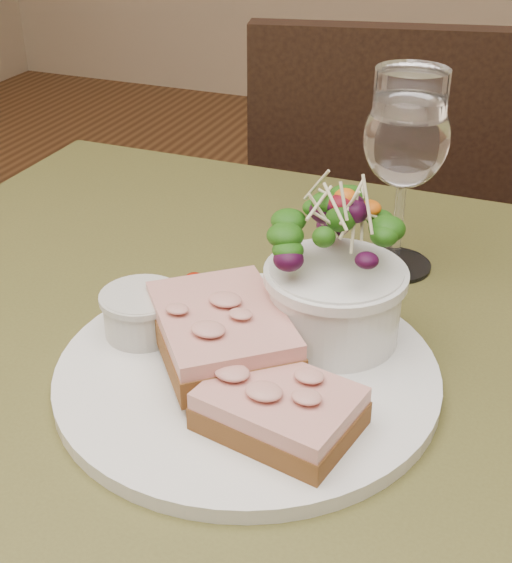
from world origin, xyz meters
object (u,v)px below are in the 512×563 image
at_px(sandwich_back, 221,331).
at_px(salad_bowl, 336,271).
at_px(ramekin, 142,311).
at_px(wine_glass, 406,144).
at_px(chair_far, 379,348).
at_px(dinner_plate, 247,373).
at_px(cafe_table, 234,466).
at_px(sandwich_front, 280,409).

xyz_separation_m(sandwich_back, salad_bowl, (0.07, 0.06, 0.03)).
bearing_deg(ramekin, wine_glass, 52.42).
height_order(chair_far, wine_glass, wine_glass).
relative_size(chair_far, sandwich_back, 5.85).
distance_m(sandwich_back, ramekin, 0.07).
bearing_deg(dinner_plate, sandwich_back, 170.57).
distance_m(cafe_table, sandwich_back, 0.14).
bearing_deg(dinner_plate, chair_far, 93.55).
bearing_deg(salad_bowl, cafe_table, -139.19).
bearing_deg(sandwich_front, chair_far, 108.06).
distance_m(cafe_table, wine_glass, 0.32).
distance_m(sandwich_front, ramekin, 0.16).
relative_size(cafe_table, ramekin, 13.24).
relative_size(chair_far, sandwich_front, 7.95).
distance_m(dinner_plate, ramekin, 0.10).
distance_m(ramekin, salad_bowl, 0.16).
distance_m(chair_far, salad_bowl, 0.86).
bearing_deg(wine_glass, salad_bowl, -95.59).
relative_size(ramekin, salad_bowl, 0.48).
bearing_deg(cafe_table, dinner_plate, -27.73).
distance_m(cafe_table, dinner_plate, 0.11).
xyz_separation_m(cafe_table, dinner_plate, (0.02, -0.01, 0.11)).
bearing_deg(sandwich_front, sandwich_back, 151.07).
height_order(chair_far, sandwich_back, chair_far).
height_order(chair_far, dinner_plate, chair_far).
height_order(cafe_table, dinner_plate, dinner_plate).
bearing_deg(cafe_table, sandwich_front, -45.24).
distance_m(chair_far, ramekin, 0.87).
xyz_separation_m(cafe_table, wine_glass, (0.08, 0.21, 0.22)).
xyz_separation_m(cafe_table, sandwich_back, (-0.01, -0.00, 0.14)).
xyz_separation_m(sandwich_front, sandwich_back, (-0.07, 0.06, 0.01)).
relative_size(sandwich_front, ramekin, 1.87).
bearing_deg(cafe_table, chair_far, 92.29).
bearing_deg(dinner_plate, ramekin, 172.60).
bearing_deg(wine_glass, sandwich_front, -93.44).
xyz_separation_m(sandwich_front, salad_bowl, (0.00, 0.12, 0.04)).
bearing_deg(wine_glass, ramekin, -127.58).
distance_m(dinner_plate, sandwich_front, 0.07).
height_order(chair_far, ramekin, chair_far).
bearing_deg(sandwich_back, sandwich_front, 10.11).
xyz_separation_m(chair_far, wine_glass, (0.11, -0.52, 0.58)).
relative_size(ramekin, wine_glass, 0.35).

